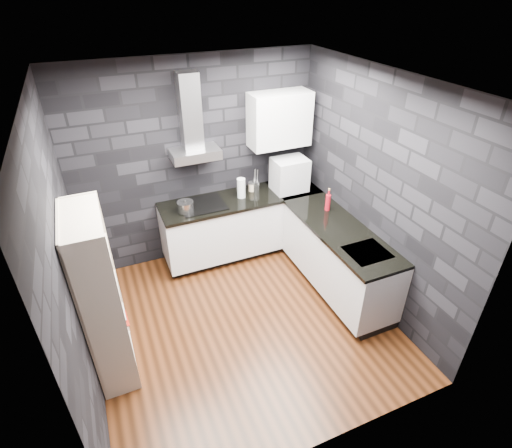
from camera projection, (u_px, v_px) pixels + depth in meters
ground at (244, 321)px, 4.68m from camera, size 3.20×3.20×0.00m
ceiling at (238, 83)px, 3.24m from camera, size 3.20×3.20×0.00m
wall_back at (196, 163)px, 5.22m from camera, size 3.20×0.05×2.70m
wall_front at (329, 341)px, 2.69m from camera, size 3.20×0.05×2.70m
wall_left at (65, 264)px, 3.42m from camera, size 0.05×3.20×2.70m
wall_right at (375, 194)px, 4.50m from camera, size 0.05×3.20×2.70m
toekick_back at (242, 247)px, 5.86m from camera, size 2.18×0.50×0.10m
toekick_right at (337, 283)px, 5.18m from camera, size 0.50×1.78×0.10m
counter_back_cab at (242, 223)px, 5.60m from camera, size 2.20×0.60×0.76m
counter_right_cab at (338, 257)px, 4.93m from camera, size 0.60×1.80×0.76m
counter_back_top at (242, 199)px, 5.38m from camera, size 2.20×0.62×0.04m
counter_right_top at (341, 230)px, 4.72m from camera, size 0.62×1.80×0.04m
counter_corner_top at (294, 188)px, 5.65m from camera, size 0.62×0.62×0.04m
hood_body at (195, 154)px, 4.94m from camera, size 0.60×0.34×0.12m
hood_chimney at (190, 111)px, 4.72m from camera, size 0.24×0.20×0.90m
upper_cabinet at (279, 120)px, 5.17m from camera, size 0.80×0.35×0.70m
cooktop at (202, 205)px, 5.19m from camera, size 0.58×0.50×0.01m
sink_rim at (367, 252)px, 4.32m from camera, size 0.44×0.40×0.01m
pot at (186, 207)px, 5.00m from camera, size 0.24×0.24×0.12m
glass_vase at (241, 188)px, 5.31m from camera, size 0.14×0.14×0.27m
storage_jar at (252, 187)px, 5.51m from camera, size 0.10×0.10×0.11m
utensil_crock at (256, 186)px, 5.50m from camera, size 0.13×0.13×0.14m
appliance_garage at (289, 175)px, 5.45m from camera, size 0.46×0.36×0.46m
red_bottle at (328, 203)px, 5.03m from camera, size 0.08×0.08×0.21m
bookshelf at (101, 299)px, 3.70m from camera, size 0.44×0.84×1.80m
fruit_bowl at (102, 304)px, 3.59m from camera, size 0.25×0.25×0.06m
book_red at (108, 316)px, 3.96m from camera, size 0.18×0.03×0.24m
book_second at (107, 310)px, 4.00m from camera, size 0.16×0.02×0.22m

